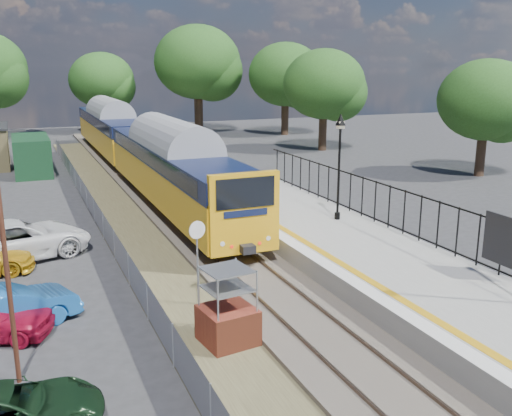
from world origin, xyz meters
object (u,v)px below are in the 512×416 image
brick_plinth (228,308)px  car_green (7,412)px  speed_sign (197,249)px  car_white (16,240)px  carpark_lamp (1,219)px  victorian_lamp_north (340,142)px  train (134,143)px  car_blue (7,309)px

brick_plinth → car_green: bearing=-160.1°
brick_plinth → speed_sign: 2.85m
car_white → carpark_lamp: bearing=163.5°
speed_sign → carpark_lamp: size_ratio=0.39×
speed_sign → carpark_lamp: carpark_lamp is taller
carpark_lamp → car_green: carpark_lamp is taller
victorian_lamp_north → car_green: 16.75m
brick_plinth → car_green: brick_plinth is taller
speed_sign → car_green: bearing=-153.5°
train → carpark_lamp: bearing=-107.2°
carpark_lamp → car_white: size_ratio=1.26×
victorian_lamp_north → train: size_ratio=0.11×
carpark_lamp → victorian_lamp_north: bearing=28.8°
train → carpark_lamp: (-7.85, -25.30, 1.75)m
speed_sign → car_green: size_ratio=0.73×
car_green → car_white: size_ratio=0.69×
victorian_lamp_north → car_green: size_ratio=1.18×
victorian_lamp_north → car_blue: 14.45m
car_green → car_blue: bearing=6.3°
speed_sign → car_blue: speed_sign is taller
car_green → car_blue: size_ratio=0.97×
victorian_lamp_north → car_green: (-13.37, -9.37, -3.76)m
brick_plinth → carpark_lamp: carpark_lamp is taller
train → speed_sign: (-2.50, -22.71, -0.41)m
victorian_lamp_north → brick_plinth: 11.20m
speed_sign → carpark_lamp: 6.32m
carpark_lamp → car_blue: carpark_lamp is taller
brick_plinth → carpark_lamp: (-5.35, 0.12, 3.03)m
train → speed_sign: bearing=-96.3°
car_blue → car_white: size_ratio=0.71×
train → car_green: size_ratio=10.46×
car_blue → car_white: bearing=-23.6°
victorian_lamp_north → carpark_lamp: (-13.15, -7.24, -0.21)m
car_blue → car_green: bearing=159.1°
train → car_green: bearing=-106.4°
train → car_green: 28.65m
brick_plinth → car_blue: bearing=149.8°
victorian_lamp_north → brick_plinth: bearing=-136.7°
car_green → car_white: 11.89m
car_green → train: bearing=-10.1°
car_blue → train: bearing=-40.8°
carpark_lamp → train: bearing=72.8°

